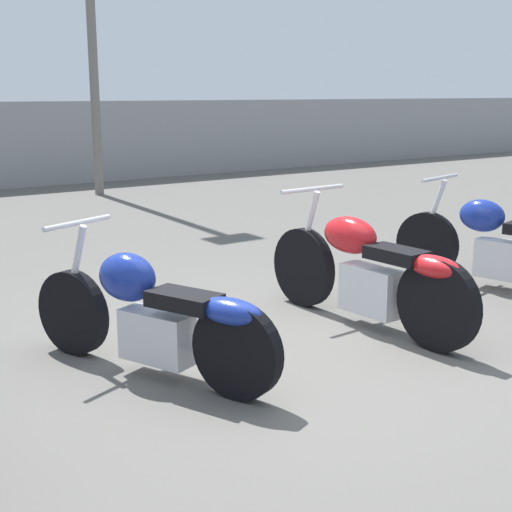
{
  "coord_description": "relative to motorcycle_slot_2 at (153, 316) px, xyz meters",
  "views": [
    {
      "loc": [
        -2.9,
        -3.74,
        1.82
      ],
      "look_at": [
        0.0,
        0.41,
        0.65
      ],
      "focal_mm": 50.0,
      "sensor_mm": 36.0,
      "label": 1
    }
  ],
  "objects": [
    {
      "name": "ground_plane",
      "position": [
        0.93,
        -0.24,
        -0.41
      ],
      "size": [
        60.0,
        60.0,
        0.0
      ],
      "primitive_type": "plane",
      "color": "#5B5954"
    },
    {
      "name": "motorcycle_slot_2",
      "position": [
        0.0,
        0.0,
        0.0
      ],
      "size": [
        0.93,
        1.9,
        0.97
      ],
      "rotation": [
        0.0,
        0.0,
        0.39
      ],
      "color": "black",
      "rests_on": "ground_plane"
    },
    {
      "name": "motorcycle_slot_3",
      "position": [
        1.83,
        -0.07,
        0.04
      ],
      "size": [
        0.68,
        2.11,
        1.05
      ],
      "rotation": [
        0.0,
        0.0,
        0.06
      ],
      "color": "black",
      "rests_on": "ground_plane"
    },
    {
      "name": "motorcycle_slot_4",
      "position": [
        3.62,
        0.01,
        0.02
      ],
      "size": [
        0.78,
        2.08,
        1.02
      ],
      "rotation": [
        0.0,
        0.0,
        0.23
      ],
      "color": "black",
      "rests_on": "ground_plane"
    }
  ]
}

